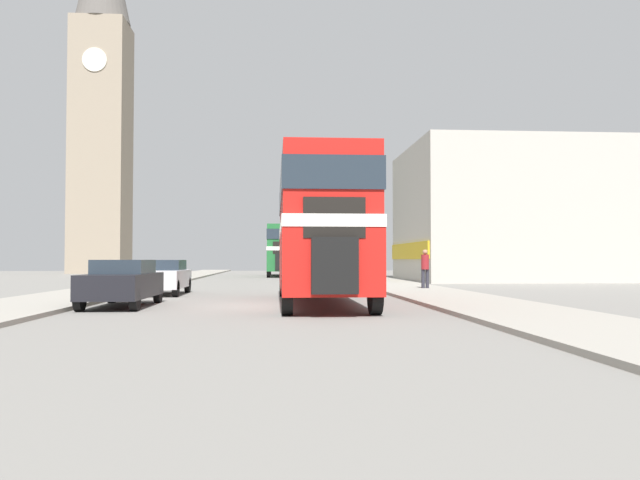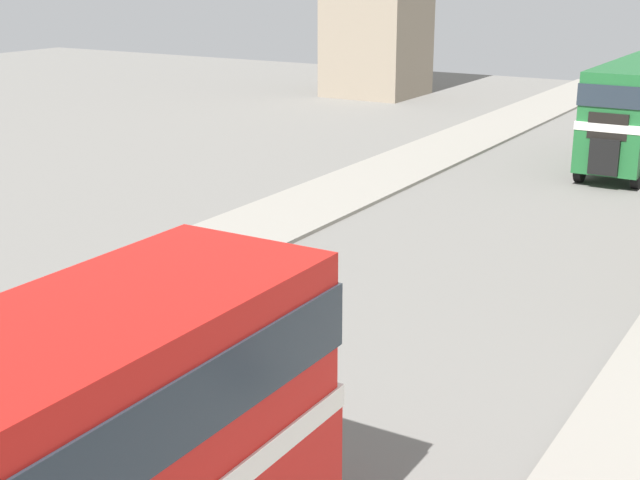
# 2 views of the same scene
# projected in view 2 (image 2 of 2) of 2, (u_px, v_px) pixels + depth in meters

# --- Properties ---
(bus_distant) EXTENTS (2.38, 10.00, 4.16)m
(bus_distant) POSITION_uv_depth(u_px,v_px,m) (638.00, 104.00, 35.60)
(bus_distant) COLOR #1E602D
(bus_distant) RESTS_ON ground_plane
(car_parked_mid) EXTENTS (1.74, 4.06, 1.39)m
(car_parked_mid) POSITION_uv_depth(u_px,v_px,m) (17.00, 370.00, 16.30)
(car_parked_mid) COLOR silver
(car_parked_mid) RESTS_ON ground_plane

